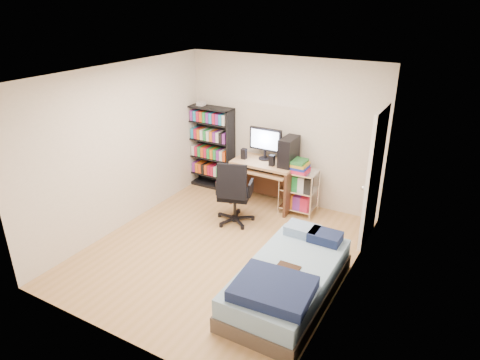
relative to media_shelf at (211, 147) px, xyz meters
The scene contains 7 objects.
room 2.33m from the media_shelf, 53.69° to the right, with size 3.58×4.08×2.58m.
media_shelf is the anchor object (origin of this frame).
computer_desk 1.33m from the media_shelf, ahead, with size 1.07×0.62×1.34m.
office_chair 1.58m from the media_shelf, 43.39° to the right, with size 0.79×0.79×1.06m.
wire_cart 1.87m from the media_shelf, ahead, with size 0.59×0.43×0.93m.
bed 3.54m from the media_shelf, 41.97° to the right, with size 0.97×1.95×0.56m.
door 3.12m from the media_shelf, ahead, with size 0.12×0.80×2.00m.
Camera 1 is at (2.82, -4.43, 3.37)m, focal length 32.00 mm.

